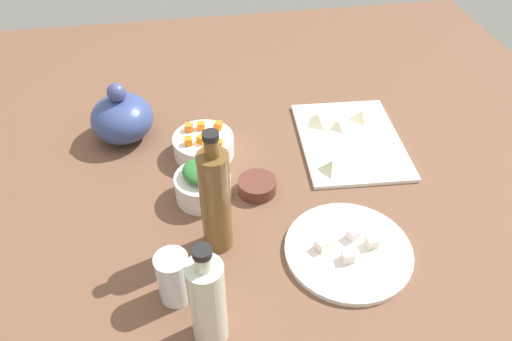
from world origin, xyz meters
The scene contains 27 objects.
tabletop centered at (0.00, 0.00, 1.50)cm, with size 190.00×190.00×3.00cm, color brown.
cutting_board centered at (12.54, -26.71, 3.50)cm, with size 33.60×25.28×1.00cm, color white.
plate_tofu centered at (-22.17, -15.09, 3.60)cm, with size 25.69×25.69×1.20cm, color white.
bowl_greens centered at (-1.28, 12.18, 6.03)cm, with size 12.46×12.46×6.06cm, color white.
bowl_carrots centered at (13.93, 10.76, 5.64)cm, with size 14.88×14.88×5.28cm, color white.
bowl_small_side centered at (-1.49, -0.20, 4.61)cm, with size 8.74×8.74×3.21cm, color brown.
teapot centered at (24.79, 30.38, 8.96)cm, with size 18.24×15.62×15.63cm.
bottle_0 centered at (-35.46, 13.89, 12.83)cm, with size 6.08×6.08×22.80cm.
bottle_1 centered at (-15.32, 10.36, 15.28)cm, with size 5.93×5.93×28.22cm.
drinking_glass_0 centered at (-26.63, 19.41, 8.42)cm, with size 6.09×6.09×10.85cm, color white.
carrot_cube_0 centered at (17.24, 13.91, 9.18)cm, with size 1.80×1.80×1.80cm, color orange.
carrot_cube_1 centered at (16.88, 6.63, 9.18)cm, with size 1.80×1.80×1.80cm, color orange.
carrot_cube_2 centered at (11.78, 14.36, 9.18)cm, with size 1.80×1.80×1.80cm, color orange.
carrot_cube_3 centered at (11.98, 11.16, 9.18)cm, with size 1.80×1.80×1.80cm, color orange.
carrot_cube_4 centered at (9.68, 7.44, 9.18)cm, with size 1.80×1.80×1.80cm, color orange.
carrot_cube_5 centered at (17.49, 10.85, 9.18)cm, with size 1.80×1.80×1.80cm, color orange.
carrot_cube_6 centered at (12.72, 8.29, 9.18)cm, with size 1.80×1.80×1.80cm, color orange.
carrot_cube_7 centered at (8.57, 10.38, 9.18)cm, with size 1.80×1.80×1.80cm, color orange.
chopped_greens_mound centered at (-1.28, 12.18, 10.66)cm, with size 9.07×8.05×3.21cm, color #2E7632.
tofu_cube_0 centered at (-19.59, -16.71, 5.30)cm, with size 2.20×2.20×2.20cm, color white.
tofu_cube_1 centered at (-22.15, -19.81, 5.30)cm, with size 2.20×2.20×2.20cm, color white.
tofu_cube_2 centered at (-24.83, -14.00, 5.30)cm, with size 2.20×2.20×2.20cm, color white.
tofu_cube_3 centered at (-21.21, -9.65, 5.30)cm, with size 2.20×2.20×2.20cm, color white.
dumpling_0 centered at (1.54, -18.45, 5.55)cm, with size 5.03×4.54×3.10cm, color beige.
dumpling_1 centered at (20.27, -19.94, 5.54)cm, with size 5.08×4.73×3.07cm, color beige.
dumpling_2 centered at (17.69, -24.82, 5.08)cm, with size 4.02×3.56×2.17cm, color beige.
dumpling_3 centered at (20.72, -32.43, 5.25)cm, with size 5.39×4.78×2.51cm, color beige.
Camera 1 is at (-80.65, 13.59, 80.16)cm, focal length 34.02 mm.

